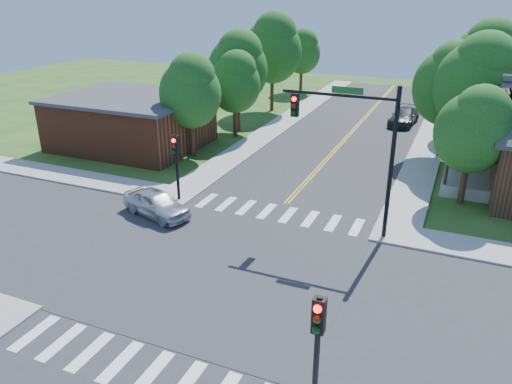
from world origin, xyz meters
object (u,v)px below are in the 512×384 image
at_px(signal_pole_nw, 176,156).
at_px(signal_pole_se, 318,334).
at_px(car_dgrey, 404,117).
at_px(car_silver, 156,204).
at_px(signal_mast_ne, 356,136).

bearing_deg(signal_pole_nw, signal_pole_se, -45.00).
xyz_separation_m(signal_pole_se, car_dgrey, (-2.10, 32.87, -1.98)).
height_order(signal_pole_se, car_silver, signal_pole_se).
height_order(signal_mast_ne, signal_pole_nw, signal_mast_ne).
height_order(signal_mast_ne, car_silver, signal_mast_ne).
bearing_deg(signal_pole_se, car_silver, 140.93).
height_order(signal_pole_se, car_dgrey, signal_pole_se).
bearing_deg(signal_pole_nw, signal_mast_ne, 0.07).
distance_m(signal_mast_ne, car_silver, 10.63).
bearing_deg(signal_pole_se, car_dgrey, 93.66).
bearing_deg(signal_mast_ne, signal_pole_se, -81.44).
height_order(signal_pole_se, signal_pole_nw, same).
bearing_deg(car_dgrey, signal_pole_se, -81.50).
distance_m(signal_mast_ne, signal_pole_nw, 9.76).
xyz_separation_m(signal_pole_nw, car_dgrey, (9.10, 21.67, -1.98)).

